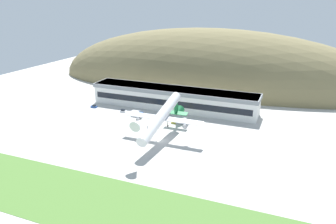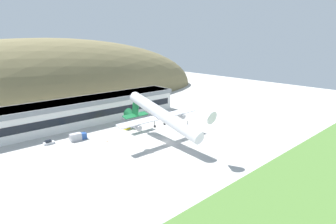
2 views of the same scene
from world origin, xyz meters
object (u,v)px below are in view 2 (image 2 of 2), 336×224
(fuel_truck, at_px, (78,137))
(terminal_building, at_px, (86,109))
(box_truck, at_px, (131,125))
(cargo_airplane, at_px, (161,115))
(service_car_1, at_px, (49,143))
(traffic_cone_0, at_px, (107,141))

(fuel_truck, bearing_deg, terminal_building, 56.95)
(box_truck, bearing_deg, cargo_airplane, -90.66)
(fuel_truck, xyz_separation_m, box_truck, (25.91, -1.50, 0.01))
(fuel_truck, height_order, box_truck, box_truck)
(service_car_1, height_order, fuel_truck, fuel_truck)
(service_car_1, xyz_separation_m, traffic_cone_0, (18.97, -13.48, -0.36))
(cargo_airplane, height_order, box_truck, cargo_airplane)
(terminal_building, distance_m, traffic_cone_0, 32.22)
(terminal_building, bearing_deg, service_car_1, -144.40)
(fuel_truck, bearing_deg, box_truck, -3.32)
(terminal_building, bearing_deg, fuel_truck, -123.05)
(cargo_airplane, distance_m, box_truck, 24.94)
(terminal_building, relative_size, fuel_truck, 14.68)
(terminal_building, relative_size, traffic_cone_0, 175.68)
(cargo_airplane, height_order, service_car_1, cargo_airplane)
(terminal_building, xyz_separation_m, box_truck, (12.29, -22.43, -5.61))
(box_truck, xyz_separation_m, traffic_cone_0, (-17.80, -8.58, -1.19))
(terminal_building, height_order, cargo_airplane, cargo_airplane)
(service_car_1, relative_size, traffic_cone_0, 7.24)
(terminal_building, bearing_deg, traffic_cone_0, -100.08)
(box_truck, bearing_deg, fuel_truck, 176.68)
(fuel_truck, distance_m, box_truck, 25.95)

